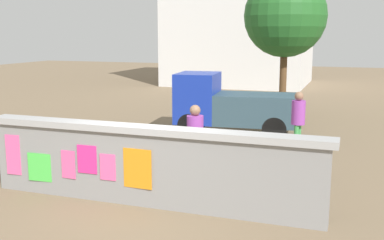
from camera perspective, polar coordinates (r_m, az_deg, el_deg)
ground at (r=15.95m, az=6.71°, el=-0.54°), size 60.00×60.00×0.00m
poster_wall at (r=8.36m, az=-5.54°, el=-5.44°), size 6.46×0.42×1.44m
auto_rickshaw_truck at (r=14.23m, az=4.59°, el=1.84°), size 3.73×1.84×1.85m
motorcycle at (r=9.92m, az=9.44°, el=-4.66°), size 1.89×0.58×0.87m
bicycle_near at (r=10.82m, az=-3.09°, el=-3.79°), size 1.70×0.44×0.95m
bicycle_far at (r=11.18m, az=-13.55°, el=-3.60°), size 1.71×0.44×0.95m
person_walking at (r=11.94m, az=12.82°, el=0.36°), size 0.40×0.40×1.62m
person_bystander at (r=9.51m, az=0.38°, el=-1.93°), size 0.48×0.48×1.62m
tree_roadside at (r=17.76m, az=11.30°, el=12.29°), size 3.01×3.01×5.17m
building_background at (r=29.02m, az=6.00°, el=13.35°), size 8.36×6.92×8.98m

